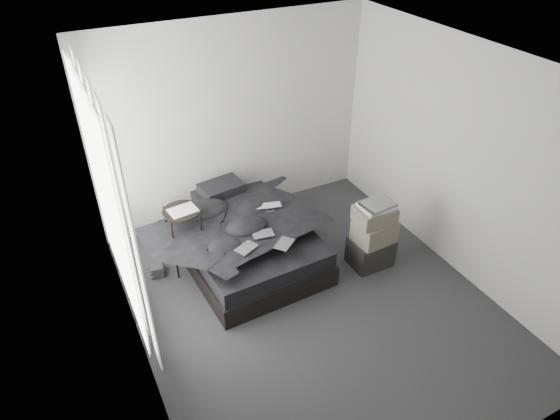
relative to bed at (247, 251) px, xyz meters
name	(u,v)px	position (x,y,z in m)	size (l,w,h in m)	color
floor	(313,303)	(0.34, -1.02, -0.13)	(3.60, 4.20, 0.01)	#2F2F31
ceiling	(325,69)	(0.34, -1.02, 2.47)	(3.60, 4.20, 0.01)	white
wall_back	(234,122)	(0.34, 1.08, 1.17)	(3.60, 0.01, 2.60)	silver
wall_front	(485,368)	(0.34, -3.12, 1.17)	(3.60, 0.01, 2.60)	silver
wall_left	(126,259)	(-1.46, -1.02, 1.17)	(0.01, 4.20, 2.60)	silver
wall_right	(462,163)	(2.14, -1.02, 1.17)	(0.01, 4.20, 2.60)	silver
window_left	(106,200)	(-1.44, -0.12, 1.22)	(0.02, 2.00, 2.30)	white
curtain_left	(113,205)	(-1.39, -0.12, 1.15)	(0.06, 2.12, 2.48)	white
bed	(247,251)	(0.00, 0.00, 0.00)	(1.40, 1.85, 0.25)	black
mattress	(246,236)	(0.00, 0.00, 0.22)	(1.35, 1.80, 0.20)	black
duvet	(247,224)	(0.00, -0.04, 0.43)	(1.37, 1.58, 0.22)	black
pillow_lower	(217,197)	(-0.08, 0.72, 0.39)	(0.56, 0.38, 0.13)	black
pillow_upper	(221,188)	(-0.02, 0.70, 0.51)	(0.52, 0.36, 0.12)	black
laptop	(269,203)	(0.34, 0.06, 0.55)	(0.30, 0.19, 0.02)	silver
comic_a	(246,243)	(-0.20, -0.51, 0.54)	(0.23, 0.15, 0.01)	black
comic_b	(263,228)	(0.06, -0.36, 0.55)	(0.23, 0.15, 0.01)	black
comic_c	(284,238)	(0.19, -0.62, 0.55)	(0.23, 0.15, 0.01)	black
side_stand	(185,239)	(-0.67, 0.20, 0.27)	(0.43, 0.43, 0.79)	black
papers	(183,211)	(-0.66, 0.19, 0.67)	(0.31, 0.23, 0.02)	white
floor_books	(157,268)	(-1.04, 0.23, -0.05)	(0.15, 0.21, 0.15)	black
box_lower	(370,251)	(1.29, -0.73, 0.05)	(0.47, 0.37, 0.35)	black
box_mid	(374,231)	(1.30, -0.74, 0.36)	(0.44, 0.35, 0.27)	#645D4F
box_upper	(375,215)	(1.28, -0.73, 0.58)	(0.42, 0.34, 0.19)	#645D4F
art_book_white	(376,206)	(1.29, -0.73, 0.70)	(0.36, 0.29, 0.04)	silver
art_book_snake	(378,204)	(1.30, -0.74, 0.73)	(0.35, 0.28, 0.03)	silver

